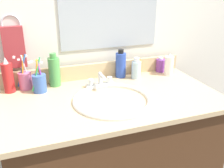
% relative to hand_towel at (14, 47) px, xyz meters
% --- Properties ---
extents(vanity_cabinet, '(1.05, 0.56, 0.79)m').
position_rel_hand_towel_xyz_m(vanity_cabinet, '(0.45, -0.32, -0.64)').
color(vanity_cabinet, '#4C2D19').
rests_on(vanity_cabinet, ground_plane).
extents(countertop, '(1.09, 0.61, 0.02)m').
position_rel_hand_towel_xyz_m(countertop, '(0.45, -0.32, -0.23)').
color(countertop, '#D1B284').
rests_on(countertop, vanity_cabinet).
extents(backsplash, '(1.09, 0.02, 0.09)m').
position_rel_hand_towel_xyz_m(backsplash, '(0.45, -0.02, -0.18)').
color(backsplash, '#D1B284').
rests_on(backsplash, countertop).
extents(back_wall, '(2.19, 0.04, 1.30)m').
position_rel_hand_towel_xyz_m(back_wall, '(0.45, 0.04, -0.39)').
color(back_wall, white).
rests_on(back_wall, ground_plane).
extents(towel_ring, '(0.10, 0.01, 0.10)m').
position_rel_hand_towel_xyz_m(towel_ring, '(0.00, 0.02, 0.12)').
color(towel_ring, silver).
extents(hand_towel, '(0.11, 0.04, 0.22)m').
position_rel_hand_towel_xyz_m(hand_towel, '(0.00, 0.00, 0.00)').
color(hand_towel, '#A53338').
extents(sink_basin, '(0.39, 0.39, 0.11)m').
position_rel_hand_towel_xyz_m(sink_basin, '(0.43, -0.36, -0.25)').
color(sink_basin, white).
rests_on(sink_basin, countertop).
extents(faucet, '(0.16, 0.10, 0.08)m').
position_rel_hand_towel_xyz_m(faucet, '(0.43, -0.17, -0.19)').
color(faucet, silver).
rests_on(faucet, countertop).
extents(bottle_toner_green, '(0.06, 0.06, 0.19)m').
position_rel_hand_towel_xyz_m(bottle_toner_green, '(0.19, -0.07, -0.13)').
color(bottle_toner_green, '#4C9E4C').
rests_on(bottle_toner_green, countertop).
extents(bottle_shampoo_blue, '(0.06, 0.06, 0.17)m').
position_rel_hand_towel_xyz_m(bottle_shampoo_blue, '(0.59, -0.06, -0.14)').
color(bottle_shampoo_blue, '#2D4CB2').
rests_on(bottle_shampoo_blue, countertop).
extents(bottle_lotion_white, '(0.05, 0.05, 0.14)m').
position_rel_hand_towel_xyz_m(bottle_lotion_white, '(0.89, -0.12, -0.16)').
color(bottle_lotion_white, white).
rests_on(bottle_lotion_white, countertop).
extents(bottle_spray_red, '(0.06, 0.06, 0.19)m').
position_rel_hand_towel_xyz_m(bottle_spray_red, '(-0.05, -0.08, -0.14)').
color(bottle_spray_red, red).
rests_on(bottle_spray_red, countertop).
extents(bottle_cream_purple, '(0.06, 0.06, 0.09)m').
position_rel_hand_towel_xyz_m(bottle_cream_purple, '(0.87, -0.06, -0.18)').
color(bottle_cream_purple, '#7A3899').
rests_on(bottle_cream_purple, countertop).
extents(bottle_gel_clear, '(0.06, 0.06, 0.13)m').
position_rel_hand_towel_xyz_m(bottle_gel_clear, '(0.67, -0.12, -0.16)').
color(bottle_gel_clear, silver).
rests_on(bottle_gel_clear, countertop).
extents(bottle_oil_amber, '(0.04, 0.04, 0.11)m').
position_rel_hand_towel_xyz_m(bottle_oil_amber, '(0.70, -0.06, -0.17)').
color(bottle_oil_amber, gold).
rests_on(bottle_oil_amber, countertop).
extents(cup_blue_plastic, '(0.08, 0.07, 0.19)m').
position_rel_hand_towel_xyz_m(cup_blue_plastic, '(0.10, -0.13, -0.17)').
color(cup_blue_plastic, '#3F66B7').
rests_on(cup_blue_plastic, countertop).
extents(cup_pink, '(0.08, 0.07, 0.20)m').
position_rel_hand_towel_xyz_m(cup_pink, '(0.03, -0.06, -0.17)').
color(cup_pink, '#D16693').
rests_on(cup_pink, countertop).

